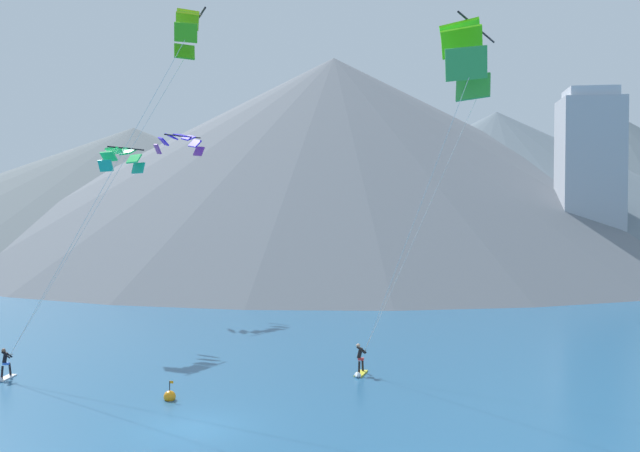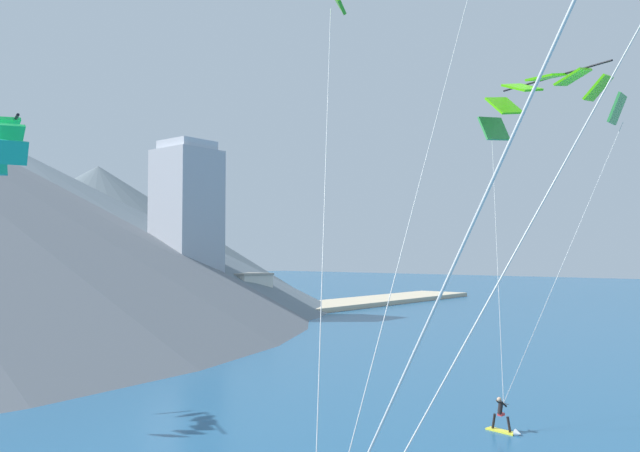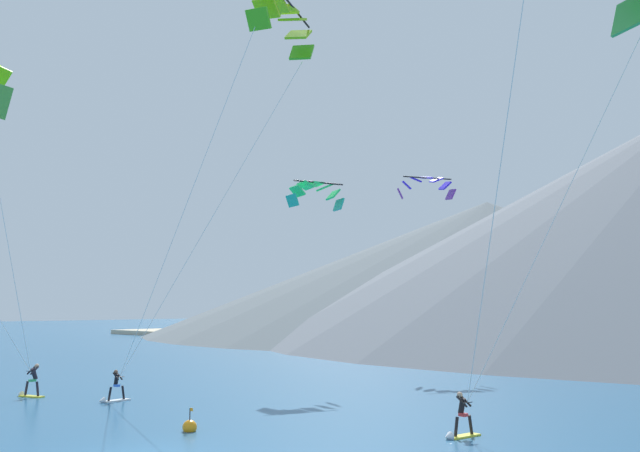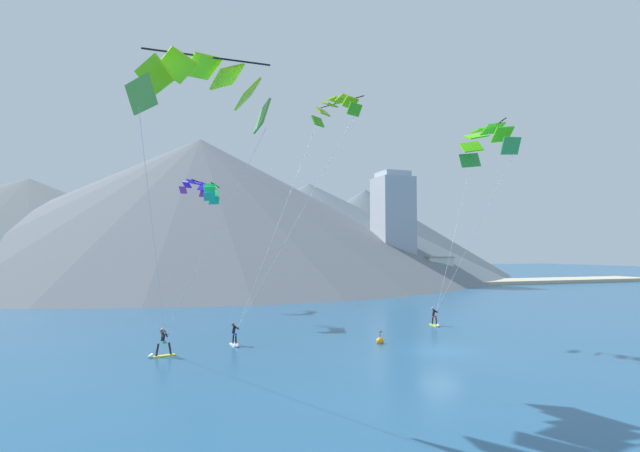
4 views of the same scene
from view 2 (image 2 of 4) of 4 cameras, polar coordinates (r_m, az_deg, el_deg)
kitesurfer_mid_center at (r=31.43m, az=16.58°, el=-16.83°), size 0.66×1.78×1.70m
parafoil_kite_mid_center at (r=36.28m, az=20.16°, el=11.01°), size 6.89×7.87×16.73m
parafoil_kite_distant_high_outer at (r=25.47m, az=-27.19°, el=7.08°), size 2.01×4.21×1.80m
shore_building_harbour_front at (r=85.83m, az=-6.87°, el=-6.16°), size 5.67×5.50×5.63m
shore_building_promenade_mid at (r=74.47m, az=-19.16°, el=-6.23°), size 9.28×5.21×6.58m
highrise_tower at (r=82.17m, az=-12.10°, el=-0.44°), size 7.00×7.00×22.83m
mountain_peak_central_summit at (r=126.66m, az=-19.71°, el=-0.45°), size 80.39×80.39×25.11m
mountain_peak_far_spur at (r=105.23m, az=-26.29°, el=-0.17°), size 96.86×96.86×24.25m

